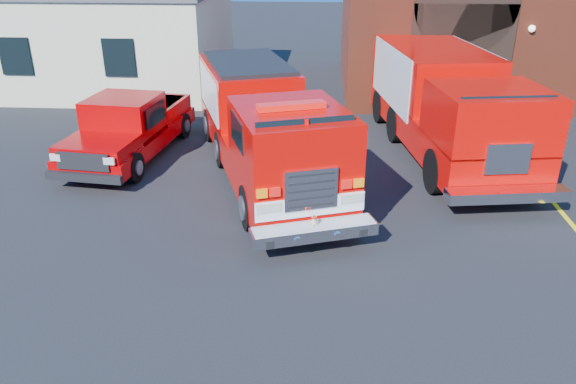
# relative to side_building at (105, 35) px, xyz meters

# --- Properties ---
(ground) EXTENTS (100.00, 100.00, 0.00)m
(ground) POSITION_rel_side_building_xyz_m (9.00, -13.00, -2.20)
(ground) COLOR black
(ground) RESTS_ON ground
(parking_stripe_near) EXTENTS (0.12, 3.00, 0.01)m
(parking_stripe_near) POSITION_rel_side_building_xyz_m (15.50, -12.00, -2.20)
(parking_stripe_near) COLOR yellow
(parking_stripe_near) RESTS_ON ground
(parking_stripe_mid) EXTENTS (0.12, 3.00, 0.01)m
(parking_stripe_mid) POSITION_rel_side_building_xyz_m (15.50, -9.00, -2.20)
(parking_stripe_mid) COLOR yellow
(parking_stripe_mid) RESTS_ON ground
(parking_stripe_far) EXTENTS (0.12, 3.00, 0.01)m
(parking_stripe_far) POSITION_rel_side_building_xyz_m (15.50, -6.00, -2.20)
(parking_stripe_far) COLOR yellow
(parking_stripe_far) RESTS_ON ground
(side_building) EXTENTS (10.20, 8.20, 4.35)m
(side_building) POSITION_rel_side_building_xyz_m (0.00, 0.00, 0.00)
(side_building) COLOR beige
(side_building) RESTS_ON ground
(fire_engine) EXTENTS (5.30, 9.37, 2.79)m
(fire_engine) POSITION_rel_side_building_xyz_m (8.09, -10.17, -0.76)
(fire_engine) COLOR black
(fire_engine) RESTS_ON ground
(pickup_truck) EXTENTS (2.71, 5.98, 1.89)m
(pickup_truck) POSITION_rel_side_building_xyz_m (3.91, -8.95, -1.31)
(pickup_truck) COLOR black
(pickup_truck) RESTS_ON ground
(secondary_truck) EXTENTS (4.07, 9.36, 2.94)m
(secondary_truck) POSITION_rel_side_building_xyz_m (13.34, -7.86, -0.60)
(secondary_truck) COLOR black
(secondary_truck) RESTS_ON ground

